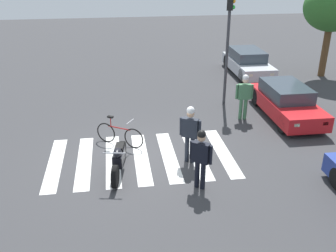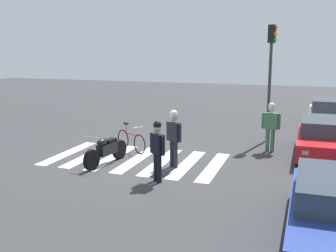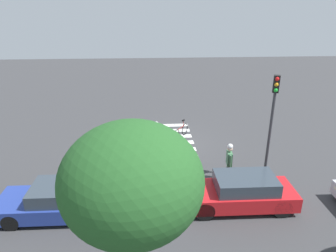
{
  "view_description": "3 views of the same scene",
  "coord_description": "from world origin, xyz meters",
  "px_view_note": "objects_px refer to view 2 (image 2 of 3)",
  "views": [
    {
      "loc": [
        10.76,
        -0.71,
        5.99
      ],
      "look_at": [
        0.08,
        0.86,
        1.1
      ],
      "focal_mm": 40.78,
      "sensor_mm": 36.0,
      "label": 1
    },
    {
      "loc": [
        12.26,
        5.3,
        3.77
      ],
      "look_at": [
        -0.24,
        1.06,
        1.19
      ],
      "focal_mm": 43.02,
      "sensor_mm": 36.0,
      "label": 2
    },
    {
      "loc": [
        0.81,
        15.7,
        7.24
      ],
      "look_at": [
        -0.19,
        0.61,
        1.26
      ],
      "focal_mm": 32.77,
      "sensor_mm": 36.0,
      "label": 3
    }
  ],
  "objects_px": {
    "leaning_bicycle": "(131,141)",
    "officer_by_motorcycle": "(157,147)",
    "car_silver_sedan": "(328,113)",
    "officer_on_foot": "(174,134)",
    "police_motorcycle": "(106,150)",
    "car_blue_hatchback": "(336,209)",
    "pedestrian_bystander": "(271,123)",
    "traffic_light_pole": "(271,65)",
    "car_red_convertible": "(322,138)"
  },
  "relations": [
    {
      "from": "leaning_bicycle",
      "to": "car_silver_sedan",
      "type": "relative_size",
      "value": 0.37
    },
    {
      "from": "officer_by_motorcycle",
      "to": "pedestrian_bystander",
      "type": "xyz_separation_m",
      "value": [
        -4.51,
        2.75,
        0.04
      ]
    },
    {
      "from": "leaning_bicycle",
      "to": "car_blue_hatchback",
      "type": "relative_size",
      "value": 0.34
    },
    {
      "from": "car_blue_hatchback",
      "to": "traffic_light_pole",
      "type": "height_order",
      "value": "traffic_light_pole"
    },
    {
      "from": "police_motorcycle",
      "to": "officer_on_foot",
      "type": "distance_m",
      "value": 2.32
    },
    {
      "from": "police_motorcycle",
      "to": "pedestrian_bystander",
      "type": "relative_size",
      "value": 1.17
    },
    {
      "from": "officer_by_motorcycle",
      "to": "pedestrian_bystander",
      "type": "height_order",
      "value": "pedestrian_bystander"
    },
    {
      "from": "car_blue_hatchback",
      "to": "traffic_light_pole",
      "type": "xyz_separation_m",
      "value": [
        -8.33,
        -2.06,
        2.5
      ]
    },
    {
      "from": "leaning_bicycle",
      "to": "traffic_light_pole",
      "type": "xyz_separation_m",
      "value": [
        -3.3,
        4.64,
        2.7
      ]
    },
    {
      "from": "car_silver_sedan",
      "to": "car_red_convertible",
      "type": "relative_size",
      "value": 1.0
    },
    {
      "from": "police_motorcycle",
      "to": "officer_on_foot",
      "type": "bearing_deg",
      "value": 99.63
    },
    {
      "from": "officer_by_motorcycle",
      "to": "car_blue_hatchback",
      "type": "height_order",
      "value": "officer_by_motorcycle"
    },
    {
      "from": "leaning_bicycle",
      "to": "car_silver_sedan",
      "type": "xyz_separation_m",
      "value": [
        -7.54,
        7.12,
        0.24
      ]
    },
    {
      "from": "leaning_bicycle",
      "to": "officer_on_foot",
      "type": "xyz_separation_m",
      "value": [
        1.47,
        2.14,
        0.69
      ]
    },
    {
      "from": "officer_on_foot",
      "to": "officer_by_motorcycle",
      "type": "bearing_deg",
      "value": -0.21
    },
    {
      "from": "car_silver_sedan",
      "to": "officer_on_foot",
      "type": "bearing_deg",
      "value": -28.98
    },
    {
      "from": "traffic_light_pole",
      "to": "car_blue_hatchback",
      "type": "bearing_deg",
      "value": 13.86
    },
    {
      "from": "officer_on_foot",
      "to": "car_red_convertible",
      "type": "relative_size",
      "value": 0.44
    },
    {
      "from": "police_motorcycle",
      "to": "car_blue_hatchback",
      "type": "relative_size",
      "value": 0.46
    },
    {
      "from": "officer_by_motorcycle",
      "to": "traffic_light_pole",
      "type": "height_order",
      "value": "traffic_light_pole"
    },
    {
      "from": "police_motorcycle",
      "to": "car_blue_hatchback",
      "type": "xyz_separation_m",
      "value": [
        3.19,
        6.76,
        0.13
      ]
    },
    {
      "from": "police_motorcycle",
      "to": "traffic_light_pole",
      "type": "relative_size",
      "value": 0.46
    },
    {
      "from": "car_red_convertible",
      "to": "traffic_light_pole",
      "type": "bearing_deg",
      "value": -130.44
    },
    {
      "from": "car_blue_hatchback",
      "to": "traffic_light_pole",
      "type": "bearing_deg",
      "value": -166.14
    },
    {
      "from": "officer_on_foot",
      "to": "car_blue_hatchback",
      "type": "height_order",
      "value": "officer_on_foot"
    },
    {
      "from": "leaning_bicycle",
      "to": "car_blue_hatchback",
      "type": "distance_m",
      "value": 8.37
    },
    {
      "from": "officer_by_motorcycle",
      "to": "car_silver_sedan",
      "type": "bearing_deg",
      "value": 154.54
    },
    {
      "from": "car_silver_sedan",
      "to": "car_blue_hatchback",
      "type": "xyz_separation_m",
      "value": [
        12.57,
        -0.43,
        -0.04
      ]
    },
    {
      "from": "traffic_light_pole",
      "to": "police_motorcycle",
      "type": "bearing_deg",
      "value": -42.44
    },
    {
      "from": "leaning_bicycle",
      "to": "traffic_light_pole",
      "type": "bearing_deg",
      "value": 125.48
    },
    {
      "from": "police_motorcycle",
      "to": "officer_by_motorcycle",
      "type": "relative_size",
      "value": 1.2
    },
    {
      "from": "car_silver_sedan",
      "to": "police_motorcycle",
      "type": "bearing_deg",
      "value": -37.48
    },
    {
      "from": "police_motorcycle",
      "to": "pedestrian_bystander",
      "type": "bearing_deg",
      "value": 124.53
    },
    {
      "from": "officer_on_foot",
      "to": "traffic_light_pole",
      "type": "bearing_deg",
      "value": 152.35
    },
    {
      "from": "police_motorcycle",
      "to": "officer_by_motorcycle",
      "type": "distance_m",
      "value": 2.52
    },
    {
      "from": "officer_on_foot",
      "to": "traffic_light_pole",
      "type": "xyz_separation_m",
      "value": [
        -4.77,
        2.5,
        2.01
      ]
    },
    {
      "from": "traffic_light_pole",
      "to": "officer_by_motorcycle",
      "type": "bearing_deg",
      "value": -21.83
    },
    {
      "from": "pedestrian_bystander",
      "to": "car_blue_hatchback",
      "type": "distance_m",
      "value": 6.85
    },
    {
      "from": "officer_on_foot",
      "to": "pedestrian_bystander",
      "type": "xyz_separation_m",
      "value": [
        -3.03,
        2.74,
        -0.03
      ]
    },
    {
      "from": "officer_by_motorcycle",
      "to": "car_silver_sedan",
      "type": "xyz_separation_m",
      "value": [
        -10.49,
        4.99,
        -0.39
      ]
    },
    {
      "from": "car_silver_sedan",
      "to": "pedestrian_bystander",
      "type": "bearing_deg",
      "value": -20.6
    },
    {
      "from": "pedestrian_bystander",
      "to": "car_silver_sedan",
      "type": "distance_m",
      "value": 6.4
    },
    {
      "from": "traffic_light_pole",
      "to": "officer_on_foot",
      "type": "bearing_deg",
      "value": -27.65
    },
    {
      "from": "car_silver_sedan",
      "to": "officer_by_motorcycle",
      "type": "bearing_deg",
      "value": -25.46
    },
    {
      "from": "car_blue_hatchback",
      "to": "police_motorcycle",
      "type": "bearing_deg",
      "value": -115.27
    },
    {
      "from": "leaning_bicycle",
      "to": "officer_by_motorcycle",
      "type": "relative_size",
      "value": 0.87
    },
    {
      "from": "pedestrian_bystander",
      "to": "car_silver_sedan",
      "type": "height_order",
      "value": "pedestrian_bystander"
    },
    {
      "from": "car_red_convertible",
      "to": "pedestrian_bystander",
      "type": "bearing_deg",
      "value": -89.34
    },
    {
      "from": "police_motorcycle",
      "to": "car_blue_hatchback",
      "type": "distance_m",
      "value": 7.48
    },
    {
      "from": "police_motorcycle",
      "to": "car_red_convertible",
      "type": "xyz_separation_m",
      "value": [
        -3.42,
        6.72,
        0.16
      ]
    }
  ]
}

